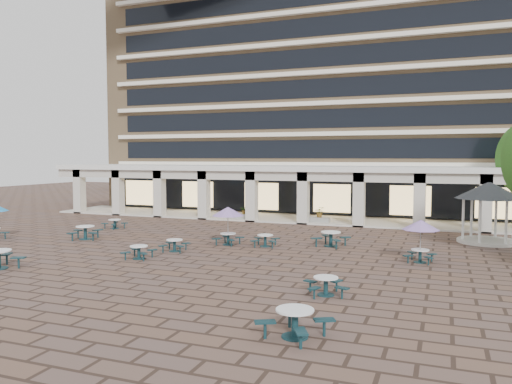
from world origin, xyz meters
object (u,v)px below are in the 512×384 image
picnic_table_2 (295,320)px  planter_right (320,217)px  picnic_table_1 (139,251)px  gazebo (489,197)px  planter_left (244,215)px

picnic_table_2 → planter_right: (-5.03, 23.90, 0.06)m
picnic_table_1 → planter_right: 17.03m
planter_right → picnic_table_2: bearing=-78.1°
picnic_table_2 → gazebo: size_ratio=0.56×
planter_left → planter_right: (6.23, -0.00, 0.11)m
picnic_table_1 → picnic_table_2: size_ratio=0.75×
planter_left → gazebo: bearing=-15.0°
picnic_table_2 → planter_left: size_ratio=1.46×
gazebo → planter_left: (-17.60, 4.70, -2.28)m
gazebo → planter_right: (-11.36, 4.70, -2.17)m
picnic_table_2 → planter_left: (-11.26, 23.90, -0.05)m
gazebo → picnic_table_1: bearing=-145.6°
picnic_table_2 → planter_right: bearing=119.9°
picnic_table_1 → gazebo: (16.74, 11.46, 2.32)m
picnic_table_2 → planter_right: 24.42m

